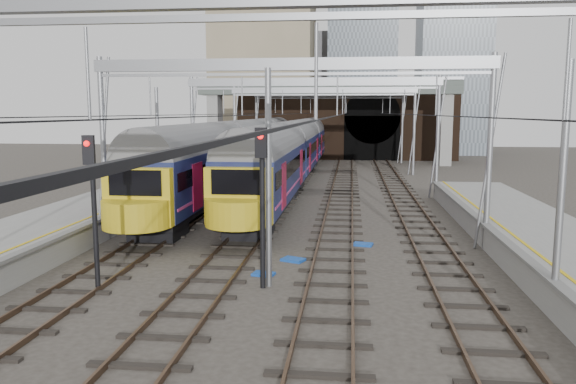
# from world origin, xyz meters

# --- Properties ---
(ground) EXTENTS (160.00, 160.00, 0.00)m
(ground) POSITION_xyz_m (0.00, 0.00, 0.00)
(ground) COLOR #38332D
(ground) RESTS_ON ground
(tracks) EXTENTS (14.40, 80.00, 0.22)m
(tracks) POSITION_xyz_m (0.00, 15.00, 0.02)
(tracks) COLOR #4C3828
(tracks) RESTS_ON ground
(overhead_line) EXTENTS (16.80, 80.00, 8.00)m
(overhead_line) POSITION_xyz_m (0.00, 21.49, 6.57)
(overhead_line) COLOR gray
(overhead_line) RESTS_ON ground
(retaining_wall) EXTENTS (28.00, 2.75, 9.00)m
(retaining_wall) POSITION_xyz_m (1.40, 51.93, 4.33)
(retaining_wall) COLOR #301F15
(retaining_wall) RESTS_ON ground
(overbridge) EXTENTS (28.00, 3.00, 9.25)m
(overbridge) POSITION_xyz_m (0.00, 46.00, 7.27)
(overbridge) COLOR gray
(overbridge) RESTS_ON ground
(city_skyline) EXTENTS (37.50, 27.50, 60.00)m
(city_skyline) POSITION_xyz_m (2.73, 70.48, 17.09)
(city_skyline) COLOR tan
(city_skyline) RESTS_ON ground
(train_main) EXTENTS (2.93, 67.65, 4.99)m
(train_main) POSITION_xyz_m (-2.00, 40.64, 2.57)
(train_main) COLOR black
(train_main) RESTS_ON ground
(train_second) EXTENTS (2.96, 68.31, 5.03)m
(train_second) POSITION_xyz_m (-6.00, 40.11, 2.58)
(train_second) COLOR black
(train_second) RESTS_ON ground
(signal_near_left) EXTENTS (0.38, 0.47, 4.95)m
(signal_near_left) POSITION_xyz_m (-5.34, 0.85, 3.11)
(signal_near_left) COLOR black
(signal_near_left) RESTS_ON ground
(signal_near_centre) EXTENTS (0.38, 0.48, 5.17)m
(signal_near_centre) POSITION_xyz_m (-0.17, 1.74, 3.23)
(signal_near_centre) COLOR black
(signal_near_centre) RESTS_ON ground
(equip_cover_a) EXTENTS (0.83, 0.67, 0.09)m
(equip_cover_a) POSITION_xyz_m (-0.37, 3.19, 0.04)
(equip_cover_a) COLOR #174AAF
(equip_cover_a) RESTS_ON ground
(equip_cover_b) EXTENTS (1.00, 0.87, 0.10)m
(equip_cover_b) POSITION_xyz_m (0.47, 5.20, 0.05)
(equip_cover_b) COLOR #174AAF
(equip_cover_b) RESTS_ON ground
(equip_cover_c) EXTENTS (0.90, 0.72, 0.09)m
(equip_cover_c) POSITION_xyz_m (3.17, 8.03, 0.05)
(equip_cover_c) COLOR #174AAF
(equip_cover_c) RESTS_ON ground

